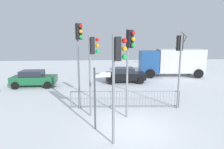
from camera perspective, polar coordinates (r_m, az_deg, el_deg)
ground_plane at (r=9.59m, az=6.51°, el=-15.73°), size 60.00×60.00×0.00m
traffic_light_rear_right at (r=7.29m, az=1.56°, el=2.71°), size 0.57×0.33×4.42m
traffic_light_mid_left at (r=12.14m, az=19.41°, el=5.67°), size 0.35×0.57×4.54m
traffic_light_foreground_right at (r=9.90m, az=5.18°, el=6.26°), size 0.43×0.50×4.78m
traffic_light_mid_right at (r=11.33m, az=-9.83°, el=8.16°), size 0.43×0.50×5.20m
traffic_light_foreground_left at (r=10.23m, az=-5.87°, el=5.02°), size 0.57×0.34×4.44m
direction_sign_post at (r=8.95m, az=-4.75°, el=-6.18°), size 0.79×0.15×2.96m
pedestrian_guard_railing at (r=11.99m, az=4.01°, el=-7.35°), size 6.78×0.45×1.07m
car_black_near at (r=18.79m, az=3.86°, el=-0.08°), size 3.80×1.92×1.47m
car_green_mid at (r=18.47m, az=-22.28°, el=-1.05°), size 3.81×1.95×1.47m
delivery_truck at (r=22.88m, az=17.36°, el=3.83°), size 7.20×3.15×3.10m
bare_tree_left at (r=29.62m, az=20.21°, el=6.79°), size 1.00×1.16×5.23m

